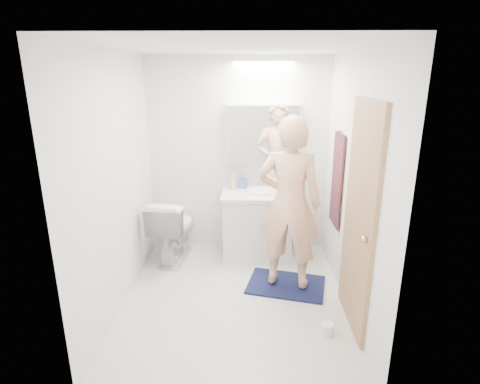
{
  "coord_description": "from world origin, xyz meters",
  "views": [
    {
      "loc": [
        0.13,
        -3.41,
        2.19
      ],
      "look_at": [
        0.05,
        0.25,
        1.05
      ],
      "focal_mm": 28.68,
      "sensor_mm": 36.0,
      "label": 1
    }
  ],
  "objects_px": {
    "vanity_cabinet": "(261,226)",
    "soap_bottle_a": "(233,180)",
    "medicine_cabinet": "(263,133)",
    "soap_bottle_b": "(243,181)",
    "toilet_paper_roll": "(327,329)",
    "person": "(289,204)",
    "toothbrush_cup": "(277,185)",
    "toilet": "(173,229)"
  },
  "relations": [
    {
      "from": "vanity_cabinet",
      "to": "soap_bottle_a",
      "type": "height_order",
      "value": "soap_bottle_a"
    },
    {
      "from": "medicine_cabinet",
      "to": "soap_bottle_b",
      "type": "bearing_deg",
      "value": -172.7
    },
    {
      "from": "soap_bottle_a",
      "to": "toilet_paper_roll",
      "type": "xyz_separation_m",
      "value": [
        0.89,
        -1.66,
        -0.88
      ]
    },
    {
      "from": "person",
      "to": "soap_bottle_b",
      "type": "relative_size",
      "value": 10.03
    },
    {
      "from": "person",
      "to": "toilet_paper_roll",
      "type": "xyz_separation_m",
      "value": [
        0.29,
        -0.78,
        -0.88
      ]
    },
    {
      "from": "soap_bottle_a",
      "to": "person",
      "type": "bearing_deg",
      "value": -55.68
    },
    {
      "from": "vanity_cabinet",
      "to": "soap_bottle_b",
      "type": "bearing_deg",
      "value": 141.24
    },
    {
      "from": "vanity_cabinet",
      "to": "toothbrush_cup",
      "type": "xyz_separation_m",
      "value": [
        0.2,
        0.16,
        0.47
      ]
    },
    {
      "from": "medicine_cabinet",
      "to": "toilet_paper_roll",
      "type": "distance_m",
      "value": 2.31
    },
    {
      "from": "person",
      "to": "soap_bottle_b",
      "type": "distance_m",
      "value": 1.03
    },
    {
      "from": "vanity_cabinet",
      "to": "medicine_cabinet",
      "type": "xyz_separation_m",
      "value": [
        0.01,
        0.21,
        1.11
      ]
    },
    {
      "from": "toothbrush_cup",
      "to": "person",
      "type": "bearing_deg",
      "value": -86.37
    },
    {
      "from": "vanity_cabinet",
      "to": "person",
      "type": "xyz_separation_m",
      "value": [
        0.26,
        -0.73,
        0.54
      ]
    },
    {
      "from": "toilet_paper_roll",
      "to": "vanity_cabinet",
      "type": "bearing_deg",
      "value": 109.75
    },
    {
      "from": "vanity_cabinet",
      "to": "toothbrush_cup",
      "type": "bearing_deg",
      "value": 38.74
    },
    {
      "from": "soap_bottle_a",
      "to": "toilet_paper_roll",
      "type": "distance_m",
      "value": 2.08
    },
    {
      "from": "vanity_cabinet",
      "to": "toothbrush_cup",
      "type": "relative_size",
      "value": 9.39
    },
    {
      "from": "medicine_cabinet",
      "to": "toilet",
      "type": "bearing_deg",
      "value": -163.07
    },
    {
      "from": "soap_bottle_b",
      "to": "toothbrush_cup",
      "type": "distance_m",
      "value": 0.43
    },
    {
      "from": "toilet_paper_roll",
      "to": "toothbrush_cup",
      "type": "bearing_deg",
      "value": 101.62
    },
    {
      "from": "soap_bottle_a",
      "to": "soap_bottle_b",
      "type": "height_order",
      "value": "soap_bottle_a"
    },
    {
      "from": "toilet_paper_roll",
      "to": "soap_bottle_a",
      "type": "bearing_deg",
      "value": 118.09
    },
    {
      "from": "soap_bottle_b",
      "to": "medicine_cabinet",
      "type": "bearing_deg",
      "value": 7.3
    },
    {
      "from": "soap_bottle_a",
      "to": "vanity_cabinet",
      "type": "bearing_deg",
      "value": -23.54
    },
    {
      "from": "vanity_cabinet",
      "to": "toothbrush_cup",
      "type": "height_order",
      "value": "toothbrush_cup"
    },
    {
      "from": "soap_bottle_b",
      "to": "person",
      "type": "bearing_deg",
      "value": -62.16
    },
    {
      "from": "toilet_paper_roll",
      "to": "person",
      "type": "bearing_deg",
      "value": 110.14
    },
    {
      "from": "toilet",
      "to": "toilet_paper_roll",
      "type": "xyz_separation_m",
      "value": [
        1.6,
        -1.4,
        -0.35
      ]
    },
    {
      "from": "medicine_cabinet",
      "to": "toilet_paper_roll",
      "type": "height_order",
      "value": "medicine_cabinet"
    },
    {
      "from": "soap_bottle_b",
      "to": "vanity_cabinet",
      "type": "bearing_deg",
      "value": -38.76
    },
    {
      "from": "person",
      "to": "toilet_paper_roll",
      "type": "height_order",
      "value": "person"
    },
    {
      "from": "medicine_cabinet",
      "to": "soap_bottle_b",
      "type": "distance_m",
      "value": 0.64
    },
    {
      "from": "soap_bottle_b",
      "to": "toothbrush_cup",
      "type": "height_order",
      "value": "soap_bottle_b"
    },
    {
      "from": "vanity_cabinet",
      "to": "toilet_paper_roll",
      "type": "xyz_separation_m",
      "value": [
        0.54,
        -1.51,
        -0.34
      ]
    },
    {
      "from": "toilet",
      "to": "soap_bottle_b",
      "type": "xyz_separation_m",
      "value": [
        0.83,
        0.3,
        0.51
      ]
    },
    {
      "from": "soap_bottle_b",
      "to": "soap_bottle_a",
      "type": "bearing_deg",
      "value": -165.97
    },
    {
      "from": "soap_bottle_a",
      "to": "toilet_paper_roll",
      "type": "relative_size",
      "value": 2.06
    },
    {
      "from": "soap_bottle_a",
      "to": "soap_bottle_b",
      "type": "bearing_deg",
      "value": 14.03
    },
    {
      "from": "toilet",
      "to": "toilet_paper_roll",
      "type": "distance_m",
      "value": 2.15
    },
    {
      "from": "soap_bottle_a",
      "to": "toilet_paper_roll",
      "type": "height_order",
      "value": "soap_bottle_a"
    },
    {
      "from": "soap_bottle_b",
      "to": "toothbrush_cup",
      "type": "relative_size",
      "value": 1.84
    },
    {
      "from": "person",
      "to": "soap_bottle_b",
      "type": "xyz_separation_m",
      "value": [
        -0.48,
        0.91,
        -0.03
      ]
    }
  ]
}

